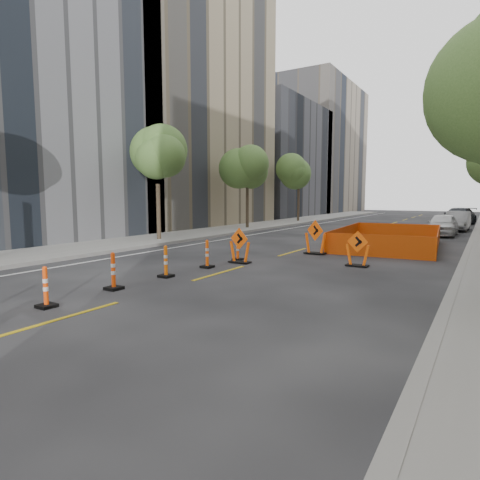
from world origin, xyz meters
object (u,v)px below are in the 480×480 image
Objects in this scene: chevron_sign_right at (358,249)px; parked_car_far at (458,216)px; channelizer_2 at (46,287)px; channelizer_5 at (207,254)px; chevron_sign_center at (315,237)px; channelizer_6 at (238,249)px; channelizer_3 at (113,271)px; chevron_sign_left at (240,246)px; parked_car_mid at (457,221)px; channelizer_4 at (166,261)px; parked_car_near at (443,225)px.

parked_car_far reaches higher than chevron_sign_right.
channelizer_2 is 6.25m from channelizer_5.
chevron_sign_center is 0.29× the size of parked_car_far.
channelizer_5 is 2.08m from channelizer_6.
channelizer_3 is 8.75m from chevron_sign_right.
channelizer_6 is at bearing 135.57° from chevron_sign_left.
parked_car_mid is (6.75, 22.71, 0.21)m from channelizer_5.
channelizer_3 is (-0.08, 2.08, 0.04)m from channelizer_2.
chevron_sign_right reaches higher than channelizer_4.
chevron_sign_left is at bearing -104.96° from parked_car_mid.
channelizer_6 is 0.68× the size of chevron_sign_left.
parked_car_mid is (4.64, 17.38, -0.05)m from chevron_sign_center.
channelizer_6 is 0.22× the size of parked_car_near.
parked_car_far is at bearing 78.21° from channelizer_4.
channelizer_4 reaches higher than channelizer_2.
parked_car_near is at bearing 94.68° from chevron_sign_center.
parked_car_near reaches higher than channelizer_4.
parked_car_far is at bearing 85.59° from chevron_sign_left.
chevron_sign_center is 3.31m from chevron_sign_right.
channelizer_3 reaches higher than channelizer_5.
channelizer_5 is at bearing -88.86° from chevron_sign_center.
channelizer_2 is 29.76m from parked_car_mid.
channelizer_2 is at bearing -87.70° from channelizer_3.
chevron_sign_left is at bearing 72.35° from channelizer_5.
channelizer_3 is 4.17m from channelizer_5.
parked_car_far is (6.44, 29.39, 0.26)m from channelizer_5.
channelizer_2 is at bearing -103.96° from parked_car_near.
chevron_sign_right is at bearing 47.88° from channelizer_4.
chevron_sign_center is 0.35× the size of parked_car_mid.
chevron_sign_right is at bearing 29.49° from chevron_sign_left.
channelizer_4 is at bearing -91.85° from chevron_sign_left.
chevron_sign_right is at bearing 34.37° from channelizer_5.
parked_car_far is (0.27, 11.63, 0.04)m from parked_car_near.
parked_car_mid reaches higher than chevron_sign_left.
chevron_sign_right is 19.68m from parked_car_mid.
channelizer_4 is at bearing 90.20° from channelizer_2.
chevron_sign_center is 13.07m from parked_car_near.
chevron_sign_left reaches higher than chevron_sign_right.
channelizer_6 is 0.21× the size of parked_car_mid.
parked_car_mid is 6.68m from parked_car_far.
channelizer_2 is 10.52m from chevron_sign_right.
channelizer_5 is 0.24× the size of parked_car_near.
channelizer_3 is at bearing -80.88° from chevron_sign_center.
channelizer_5 is at bearing -105.03° from parked_car_mid.
channelizer_4 is 7.75m from chevron_sign_center.
channelizer_4 is 7.06m from chevron_sign_right.
chevron_sign_center is 0.36× the size of parked_car_near.
channelizer_5 is 0.23× the size of parked_car_mid.
parked_car_far is (1.83, 26.23, 0.11)m from chevron_sign_right.
channelizer_3 is at bearing -105.49° from parked_car_near.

